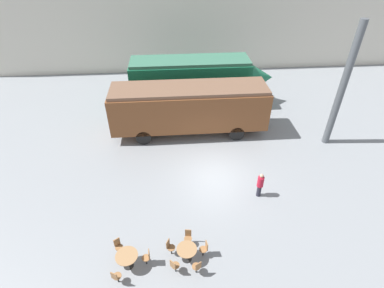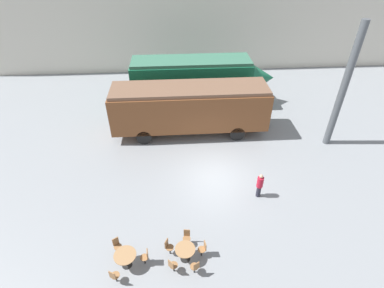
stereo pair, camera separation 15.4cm
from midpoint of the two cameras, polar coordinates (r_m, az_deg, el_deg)
ground_plane at (r=17.91m, az=4.07°, el=-5.83°), size 80.00×80.00×0.00m
backdrop_wall at (r=29.92m, az=0.01°, el=21.88°), size 44.00×0.15×9.00m
streamlined_locomotive at (r=24.01m, az=1.37°, el=12.34°), size 11.18×2.62×3.81m
passenger_coach_wooden at (r=20.40m, az=-0.76°, el=7.20°), size 10.49×2.72×3.48m
cafe_table_near at (r=13.85m, az=-12.62°, el=-20.35°), size 0.96×0.96×0.76m
cafe_table_mid at (r=13.77m, az=-1.34°, el=-19.72°), size 0.89×0.89×0.74m
cafe_chair_0 at (r=14.42m, az=-14.19°, el=-18.20°), size 0.40×0.40×0.87m
cafe_chair_1 at (r=13.61m, az=-14.64°, el=-23.25°), size 0.39×0.40×0.87m
cafe_chair_2 at (r=13.85m, az=-8.83°, el=-20.44°), size 0.36×0.36×0.87m
cafe_chair_3 at (r=13.51m, az=-3.76°, el=-22.10°), size 0.40×0.40×0.87m
cafe_chair_4 at (r=13.46m, az=0.64°, el=-22.34°), size 0.39×0.40×0.87m
cafe_chair_5 at (r=13.95m, az=2.12°, el=-19.18°), size 0.38×0.36×0.87m
cafe_chair_6 at (r=14.30m, az=-1.07°, el=-17.18°), size 0.36×0.37×0.87m
cafe_chair_7 at (r=14.04m, az=-4.60°, el=-18.83°), size 0.40×0.39×0.87m
visitor_person at (r=16.46m, az=12.58°, el=-7.50°), size 0.34×0.34×1.54m
support_pillar at (r=20.50m, az=26.51°, el=9.51°), size 0.44×0.44×8.00m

